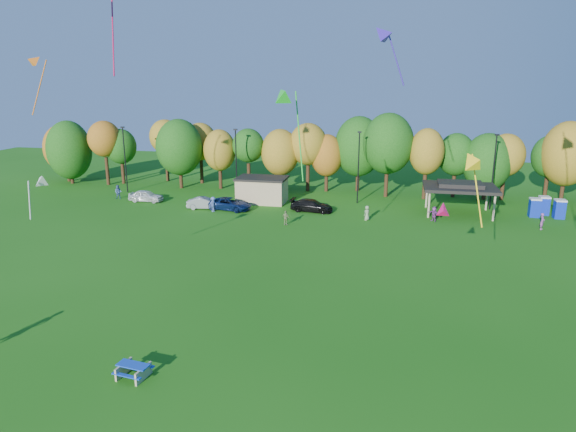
% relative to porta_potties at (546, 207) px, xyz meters
% --- Properties ---
extents(ground, '(160.00, 160.00, 0.00)m').
position_rel_porta_potties_xyz_m(ground, '(-23.68, -37.73, -1.10)').
color(ground, '#19600F').
rests_on(ground, ground).
extents(tree_line, '(93.57, 10.55, 11.15)m').
position_rel_porta_potties_xyz_m(tree_line, '(-24.71, 7.78, 4.82)').
color(tree_line, black).
rests_on(tree_line, ground).
extents(lamp_posts, '(64.50, 0.25, 9.09)m').
position_rel_porta_potties_xyz_m(lamp_posts, '(-21.68, 2.27, 3.80)').
color(lamp_posts, black).
rests_on(lamp_posts, ground).
extents(utility_building, '(6.30, 4.30, 3.25)m').
position_rel_porta_potties_xyz_m(utility_building, '(-33.68, 0.27, 0.54)').
color(utility_building, tan).
rests_on(utility_building, ground).
extents(pavilion, '(8.20, 6.20, 3.77)m').
position_rel_porta_potties_xyz_m(pavilion, '(-9.68, -0.73, 2.13)').
color(pavilion, tan).
rests_on(pavilion, ground).
extents(porta_potties, '(3.75, 2.56, 2.18)m').
position_rel_porta_potties_xyz_m(porta_potties, '(0.00, 0.00, 0.00)').
color(porta_potties, '#0D27AA').
rests_on(porta_potties, ground).
extents(picnic_table, '(1.90, 1.65, 0.74)m').
position_rel_porta_potties_xyz_m(picnic_table, '(-30.18, -40.02, -0.66)').
color(picnic_table, tan).
rests_on(picnic_table, ground).
extents(car_a, '(4.45, 1.85, 1.51)m').
position_rel_porta_potties_xyz_m(car_a, '(-48.42, -2.54, -0.34)').
color(car_a, silver).
rests_on(car_a, ground).
extents(car_b, '(4.46, 2.19, 1.41)m').
position_rel_porta_potties_xyz_m(car_b, '(-39.64, -4.58, -0.39)').
color(car_b, gray).
rests_on(car_b, ground).
extents(car_c, '(5.70, 3.42, 1.48)m').
position_rel_porta_potties_xyz_m(car_c, '(-36.49, -4.47, -0.36)').
color(car_c, '#0D1F4E').
rests_on(car_c, ground).
extents(car_d, '(5.26, 2.58, 1.47)m').
position_rel_porta_potties_xyz_m(car_d, '(-26.67, -3.24, -0.36)').
color(car_d, black).
rests_on(car_d, ground).
extents(far_person_0, '(0.98, 0.82, 1.84)m').
position_rel_porta_potties_xyz_m(far_person_0, '(-52.76, -1.76, -0.18)').
color(far_person_0, '#465F9A').
rests_on(far_person_0, ground).
extents(far_person_1, '(0.89, 0.97, 1.67)m').
position_rel_porta_potties_xyz_m(far_person_1, '(-19.98, -5.84, -0.26)').
color(far_person_1, gray).
rests_on(far_person_1, ground).
extents(far_person_2, '(1.40, 1.51, 1.68)m').
position_rel_porta_potties_xyz_m(far_person_2, '(-12.68, -4.71, -0.26)').
color(far_person_2, '#833888').
rests_on(far_person_2, ground).
extents(far_person_3, '(0.66, 0.77, 1.78)m').
position_rel_porta_potties_xyz_m(far_person_3, '(-1.79, -5.80, -0.21)').
color(far_person_3, '#954797').
rests_on(far_person_3, ground).
extents(far_person_4, '(1.23, 1.33, 1.80)m').
position_rel_porta_potties_xyz_m(far_person_4, '(-38.14, -5.70, -0.20)').
color(far_person_4, '#566CBE').
rests_on(far_person_4, ground).
extents(far_person_5, '(1.02, 0.73, 1.60)m').
position_rel_porta_potties_xyz_m(far_person_5, '(-28.45, -9.66, -0.30)').
color(far_person_5, '#7B8A54').
rests_on(far_person_5, ground).
extents(kite_0, '(2.47, 4.15, 7.37)m').
position_rel_porta_potties_xyz_m(kite_0, '(-25.34, -25.06, 13.05)').
color(kite_0, green).
extents(kite_4, '(2.85, 1.64, 4.53)m').
position_rel_porta_potties_xyz_m(kite_4, '(-18.68, -22.13, 17.37)').
color(kite_4, '#2F1A92').
extents(kite_6, '(1.02, 1.34, 1.29)m').
position_rel_porta_potties_xyz_m(kite_6, '(-13.96, -27.82, 5.98)').
color(kite_6, '#F60D64').
extents(kite_10, '(2.22, 2.77, 5.27)m').
position_rel_porta_potties_xyz_m(kite_10, '(-47.26, -22.20, 15.60)').
color(kite_10, orange).
extents(kite_14, '(2.21, 3.20, 5.50)m').
position_rel_porta_potties_xyz_m(kite_14, '(-12.44, -27.56, 9.14)').
color(kite_14, yellow).
extents(kite_15, '(1.91, 1.78, 3.41)m').
position_rel_porta_potties_xyz_m(kite_15, '(-40.42, -32.16, 7.62)').
color(kite_15, silver).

